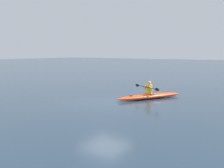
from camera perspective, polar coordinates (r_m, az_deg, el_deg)
ground_plane at (r=13.86m, az=-1.47°, el=-4.46°), size 160.00×160.00×0.00m
kayak at (r=15.39m, az=8.55°, el=-2.77°), size 2.65×4.24×0.31m
kayaker at (r=15.27m, az=8.37°, el=-0.97°), size 2.18×1.18×0.78m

